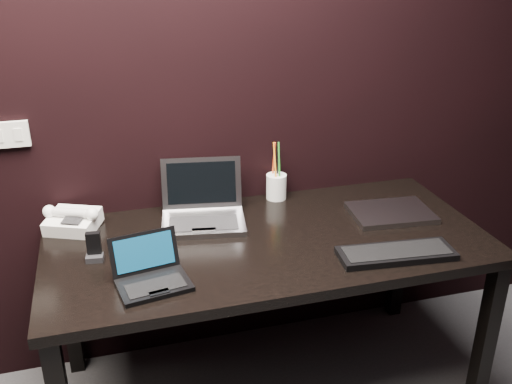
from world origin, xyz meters
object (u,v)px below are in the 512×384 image
object	(u,v)px
desk_phone	(73,220)
desk	(268,255)
ext_keyboard	(396,253)
netbook	(151,275)
pen_cup	(276,185)
silver_laptop	(203,211)
closed_laptop	(391,213)
mobile_phone	(94,250)

from	to	relation	value
desk_phone	desk	bearing A→B (deg)	-20.98
ext_keyboard	desk_phone	xyz separation A→B (m)	(-1.14, 0.54, 0.03)
desk_phone	netbook	bearing A→B (deg)	-61.65
desk_phone	pen_cup	distance (m)	0.87
silver_laptop	closed_laptop	distance (m)	0.79
netbook	closed_laptop	world-z (taller)	netbook
desk	netbook	size ratio (longest dim) A/B	6.42
desk_phone	pen_cup	bearing A→B (deg)	4.69
ext_keyboard	pen_cup	bearing A→B (deg)	113.45
netbook	ext_keyboard	distance (m)	0.88
closed_laptop	pen_cup	xyz separation A→B (m)	(-0.41, 0.30, 0.05)
netbook	closed_laptop	distance (m)	1.05
desk	pen_cup	size ratio (longest dim) A/B	6.44
ext_keyboard	mobile_phone	bearing A→B (deg)	165.25
mobile_phone	desk	bearing A→B (deg)	-1.50
desk	mobile_phone	world-z (taller)	mobile_phone
closed_laptop	mobile_phone	bearing A→B (deg)	-178.27
desk	netbook	distance (m)	0.52
mobile_phone	pen_cup	xyz separation A→B (m)	(0.79, 0.33, 0.02)
silver_laptop	ext_keyboard	xyz separation A→B (m)	(0.62, -0.48, -0.03)
desk_phone	pen_cup	size ratio (longest dim) A/B	0.91
mobile_phone	silver_laptop	bearing A→B (deg)	24.35
netbook	mobile_phone	xyz separation A→B (m)	(-0.18, 0.21, 0.01)
netbook	desk_phone	bearing A→B (deg)	118.35
netbook	ext_keyboard	size ratio (longest dim) A/B	0.61
silver_laptop	desk_phone	xyz separation A→B (m)	(-0.51, 0.06, -0.00)
ext_keyboard	pen_cup	distance (m)	0.67
silver_laptop	mobile_phone	world-z (taller)	silver_laptop
ext_keyboard	desk_phone	distance (m)	1.26
desk	pen_cup	distance (m)	0.40
ext_keyboard	mobile_phone	distance (m)	1.09
netbook	pen_cup	bearing A→B (deg)	41.78
ext_keyboard	closed_laptop	distance (m)	0.35
desk	silver_laptop	size ratio (longest dim) A/B	4.51
desk_phone	silver_laptop	bearing A→B (deg)	-7.20
closed_laptop	desk	bearing A→B (deg)	-174.50
desk	netbook	world-z (taller)	netbook
mobile_phone	pen_cup	distance (m)	0.86
silver_laptop	desk_phone	bearing A→B (deg)	172.80
desk_phone	mobile_phone	world-z (taller)	mobile_phone
desk	pen_cup	bearing A→B (deg)	67.73
desk_phone	mobile_phone	size ratio (longest dim) A/B	2.29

